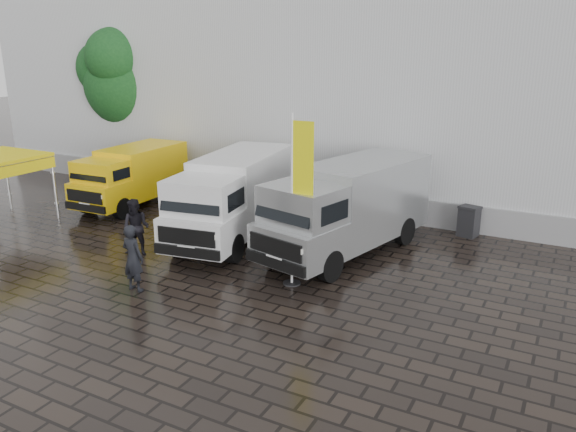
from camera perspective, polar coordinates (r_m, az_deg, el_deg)
name	(u,v)px	position (r m, az deg, el deg)	size (l,w,h in m)	color
ground	(244,288)	(15.82, -4.46, -7.31)	(120.00, 120.00, 0.00)	black
exhibition_hall	(458,56)	(28.72, 16.89, 15.31)	(44.00, 16.00, 12.00)	silver
hall_plinth	(400,210)	(21.74, 11.34, 0.64)	(44.00, 0.15, 1.00)	gray
van_yellow	(131,178)	(24.27, -15.64, 3.77)	(2.01, 5.23, 2.41)	yellow
van_white	(233,199)	(19.40, -5.62, 1.76)	(2.19, 6.57, 2.85)	silver
van_silver	(347,210)	(17.95, 5.98, 0.59)	(2.24, 6.71, 2.91)	#A7AAAC
flagpole	(298,193)	(15.08, 1.02, 2.31)	(0.88, 0.50, 4.81)	black
tree	(128,79)	(29.68, -15.92, 13.23)	(4.23, 4.26, 7.59)	black
wheelie_bin	(469,221)	(20.77, 17.90, -0.49)	(0.66, 0.66, 1.09)	black
person_front	(133,258)	(15.87, -15.48, -4.12)	(0.69, 0.45, 1.89)	black
person_tent	(136,227)	(18.52, -15.15, -1.13)	(0.90, 0.70, 1.84)	black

